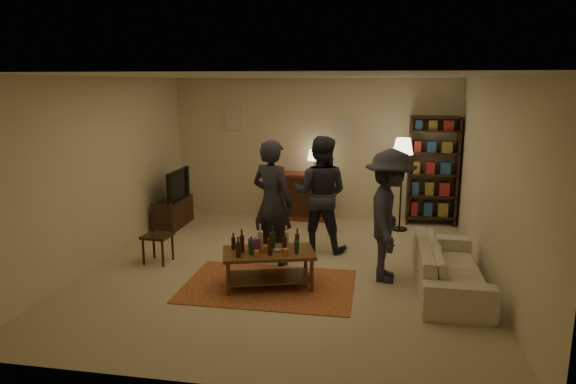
% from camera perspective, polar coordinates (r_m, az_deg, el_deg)
% --- Properties ---
extents(floor, '(6.00, 6.00, 0.00)m').
position_cam_1_polar(floor, '(7.47, -0.20, -8.38)').
color(floor, '#C6B793').
rests_on(floor, ground).
extents(room_shell, '(6.00, 6.00, 6.00)m').
position_cam_1_polar(room_shell, '(10.08, -0.81, 7.55)').
color(room_shell, beige).
rests_on(room_shell, ground).
extents(rug, '(2.20, 1.50, 0.01)m').
position_cam_1_polar(rug, '(6.83, -2.15, -10.37)').
color(rug, maroon).
rests_on(rug, ground).
extents(coffee_table, '(1.31, 0.95, 0.82)m').
position_cam_1_polar(coffee_table, '(6.69, -2.25, -7.08)').
color(coffee_table, brown).
rests_on(coffee_table, ground).
extents(dining_chair, '(0.41, 0.41, 0.88)m').
position_cam_1_polar(dining_chair, '(7.82, -14.14, -4.28)').
color(dining_chair, '#321F10').
rests_on(dining_chair, ground).
extents(tv_stand, '(0.40, 1.00, 1.06)m').
position_cam_1_polar(tv_stand, '(9.70, -12.61, -1.48)').
color(tv_stand, '#321F10').
rests_on(tv_stand, ground).
extents(dresser, '(1.00, 0.50, 1.36)m').
position_cam_1_polar(dresser, '(9.94, 1.50, -0.32)').
color(dresser, brown).
rests_on(dresser, ground).
extents(bookshelf, '(0.90, 0.34, 2.02)m').
position_cam_1_polar(bookshelf, '(9.85, 15.77, 2.41)').
color(bookshelf, '#321F10').
rests_on(bookshelf, ground).
extents(floor_lamp, '(0.36, 0.36, 1.66)m').
position_cam_1_polar(floor_lamp, '(9.23, 12.63, 4.29)').
color(floor_lamp, black).
rests_on(floor_lamp, ground).
extents(sofa, '(0.81, 2.08, 0.61)m').
position_cam_1_polar(sofa, '(6.95, 17.50, -7.91)').
color(sofa, beige).
rests_on(sofa, ground).
extents(person_left, '(0.79, 0.68, 1.83)m').
position_cam_1_polar(person_left, '(7.40, -1.75, -1.18)').
color(person_left, '#212128').
rests_on(person_left, ground).
extents(person_right, '(0.96, 0.79, 1.82)m').
position_cam_1_polar(person_right, '(8.02, 3.60, -0.21)').
color(person_right, '#26262D').
rests_on(person_right, ground).
extents(person_by_sofa, '(0.71, 1.18, 1.77)m').
position_cam_1_polar(person_by_sofa, '(6.91, 11.19, -2.63)').
color(person_by_sofa, '#282830').
rests_on(person_by_sofa, ground).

